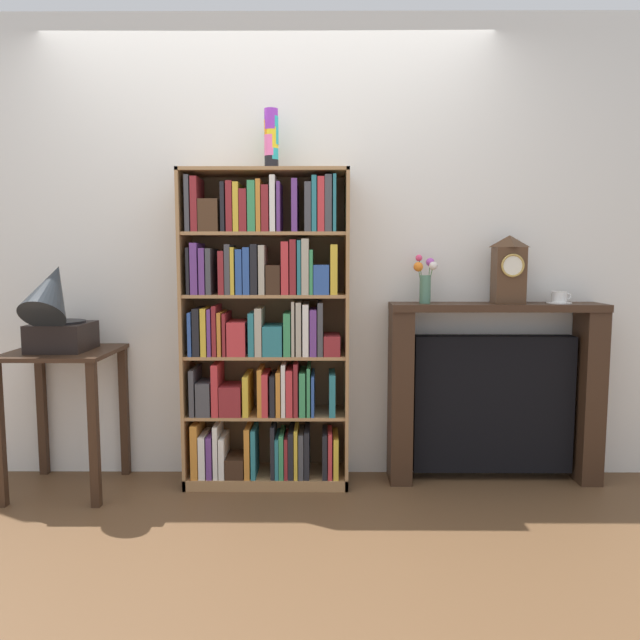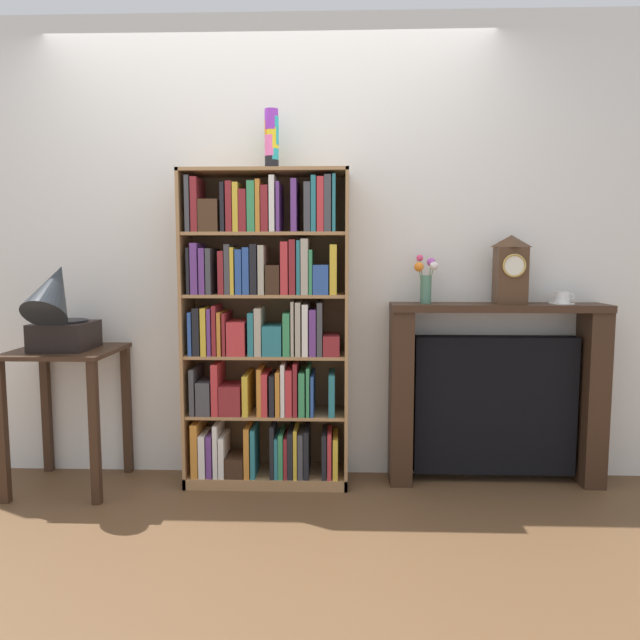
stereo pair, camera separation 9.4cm
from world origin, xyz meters
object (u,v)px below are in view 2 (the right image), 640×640
object	(u,v)px
bookshelf	(265,334)
teacup_with_saucer	(562,299)
side_table_left	(67,385)
mantel_clock	(511,269)
flower_vase	(426,279)
cup_stack	(272,140)
gramophone	(58,310)
fireplace_mantel	(495,395)

from	to	relation	value
bookshelf	teacup_with_saucer	xyz separation A→B (m)	(1.62, 0.04, 0.20)
side_table_left	mantel_clock	xyz separation A→B (m)	(2.41, 0.14, 0.62)
teacup_with_saucer	mantel_clock	bearing A→B (deg)	-179.53
mantel_clock	side_table_left	bearing A→B (deg)	-176.70
mantel_clock	teacup_with_saucer	bearing A→B (deg)	0.47
flower_vase	teacup_with_saucer	bearing A→B (deg)	-0.56
flower_vase	cup_stack	bearing A→B (deg)	-179.10
cup_stack	bookshelf	bearing A→B (deg)	-138.44
gramophone	bookshelf	bearing A→B (deg)	8.46
gramophone	teacup_with_saucer	world-z (taller)	gramophone
cup_stack	mantel_clock	distance (m)	1.47
mantel_clock	bookshelf	bearing A→B (deg)	-178.24
bookshelf	fireplace_mantel	size ratio (longest dim) A/B	1.47
gramophone	flower_vase	distance (m)	1.97
cup_stack	side_table_left	bearing A→B (deg)	-173.07
bookshelf	side_table_left	size ratio (longest dim) A/B	2.25
bookshelf	flower_vase	size ratio (longest dim) A/B	6.44
cup_stack	flower_vase	xyz separation A→B (m)	(0.84, 0.01, -0.75)
flower_vase	teacup_with_saucer	world-z (taller)	flower_vase
cup_stack	fireplace_mantel	distance (m)	1.86
cup_stack	gramophone	xyz separation A→B (m)	(-1.12, -0.20, -0.90)
side_table_left	gramophone	world-z (taller)	gramophone
teacup_with_saucer	flower_vase	bearing A→B (deg)	179.44
bookshelf	side_table_left	bearing A→B (deg)	-174.77
cup_stack	teacup_with_saucer	world-z (taller)	cup_stack
gramophone	teacup_with_saucer	size ratio (longest dim) A/B	3.87
side_table_left	mantel_clock	bearing A→B (deg)	3.30
gramophone	flower_vase	xyz separation A→B (m)	(1.96, 0.21, 0.16)
cup_stack	teacup_with_saucer	size ratio (longest dim) A/B	2.39
fireplace_mantel	flower_vase	world-z (taller)	flower_vase
fireplace_mantel	side_table_left	bearing A→B (deg)	-176.06
flower_vase	fireplace_mantel	bearing A→B (deg)	1.95
bookshelf	gramophone	distance (m)	1.09
mantel_clock	flower_vase	xyz separation A→B (m)	(-0.46, 0.01, -0.05)
cup_stack	fireplace_mantel	bearing A→B (deg)	1.23
bookshelf	side_table_left	xyz separation A→B (m)	(-1.07, -0.10, -0.27)
gramophone	teacup_with_saucer	bearing A→B (deg)	4.31
gramophone	flower_vase	size ratio (longest dim) A/B	1.96
cup_stack	side_table_left	world-z (taller)	cup_stack
bookshelf	teacup_with_saucer	size ratio (longest dim) A/B	12.68
bookshelf	fireplace_mantel	xyz separation A→B (m)	(1.28, 0.06, -0.35)
cup_stack	flower_vase	world-z (taller)	cup_stack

